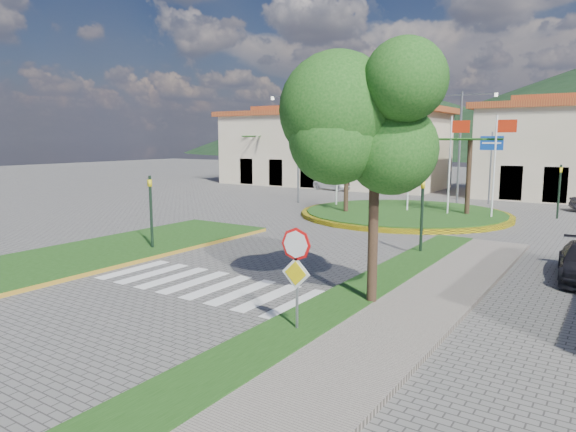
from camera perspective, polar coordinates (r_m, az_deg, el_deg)
The scene contains 20 objects.
ground at distance 14.61m, azimuth -20.27°, elevation -10.77°, with size 160.00×160.00×0.00m, color slate.
sidewalk_right at distance 12.23m, azimuth 5.48°, elevation -13.72°, with size 4.00×28.00×0.15m, color gray.
verge_right at distance 12.79m, azimuth 0.61°, elevation -12.59°, with size 1.60×28.00×0.18m, color #1B4112.
median_left at distance 23.10m, azimuth -17.89°, elevation -3.37°, with size 5.00×14.00×0.18m, color #1B4112.
crosswalk at distance 17.14m, azimuth -9.37°, elevation -7.46°, with size 8.00×3.00×0.01m, color silver.
roundabout_island at distance 32.38m, azimuth 12.79°, elevation 0.31°, with size 12.70×12.70×6.00m.
stop_sign at distance 12.20m, azimuth 0.93°, elevation -5.26°, with size 0.80×0.11×2.65m.
deciduous_tree at distance 14.25m, azimuth 9.74°, elevation 10.34°, with size 3.60×3.60×6.80m.
traffic_light_left at distance 22.13m, azimuth -14.99°, elevation 1.11°, with size 0.15×0.18×3.20m.
traffic_light_right at distance 21.32m, azimuth 14.68°, elevation 0.84°, with size 0.15×0.18×3.20m.
traffic_light_far at distance 34.29m, azimuth 27.94°, elevation 2.96°, with size 0.18×0.15×3.20m.
direction_sign_west at distance 41.20m, azimuth 14.78°, elevation 6.66°, with size 1.60×0.14×5.20m.
direction_sign_east at distance 39.87m, azimuth 21.64°, elevation 6.29°, with size 1.60×0.14×5.20m.
street_lamp_centre at distance 39.38m, azimuth 18.55°, elevation 7.83°, with size 4.80×0.16×8.00m.
street_lamp_west at distance 37.90m, azimuth 1.16°, elevation 8.26°, with size 4.80×0.16×8.00m.
building_left at distance 52.51m, azimuth 4.76°, elevation 7.68°, with size 23.32×9.54×8.05m.
hill_far_west at distance 162.30m, azimuth 9.53°, elevation 10.69°, with size 140.00×140.00×22.00m, color black.
hill_near_back at distance 139.69m, azimuth 25.06°, elevation 9.14°, with size 110.00×110.00×16.00m, color black.
white_van at distance 47.92m, azimuth 5.10°, elevation 3.58°, with size 1.84×3.98×1.11m, color white.
car_dark_a at distance 47.70m, azimuth 11.19°, elevation 3.48°, with size 1.43×3.54×1.21m, color black.
Camera 1 is at (11.27, -8.02, 4.71)m, focal length 32.00 mm.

